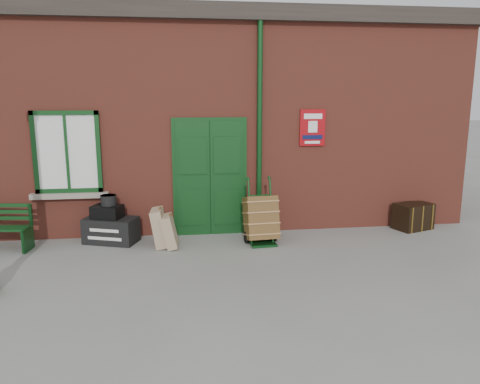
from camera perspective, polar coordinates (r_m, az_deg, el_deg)
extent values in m
plane|color=gray|center=(7.88, -0.60, -8.05)|extent=(80.00, 80.00, 0.00)
cube|color=brown|center=(10.92, -2.94, 8.20)|extent=(10.00, 4.00, 4.00)
cube|color=#38302B|center=(11.00, -3.07, 19.45)|extent=(10.30, 4.30, 0.30)
cube|color=#0F3714|center=(8.98, -3.68, 1.65)|extent=(1.42, 0.12, 2.32)
cube|color=white|center=(9.09, -20.35, 4.57)|extent=(1.20, 0.08, 1.50)
cylinder|color=#0D3714|center=(8.95, 2.39, 7.43)|extent=(0.10, 0.10, 4.00)
cube|color=#9E0B11|center=(9.23, 8.83, 7.75)|extent=(0.50, 0.03, 0.70)
cube|color=#0D3714|center=(8.99, -24.45, -5.28)|extent=(0.10, 0.40, 0.40)
cube|color=black|center=(8.95, -15.43, -4.50)|extent=(1.05, 0.80, 0.47)
cube|color=black|center=(8.86, -15.88, -2.34)|extent=(0.61, 0.53, 0.23)
cylinder|color=black|center=(8.84, -15.73, -0.96)|extent=(0.36, 0.36, 0.19)
cube|color=tan|center=(8.50, -9.78, -4.29)|extent=(0.33, 0.50, 0.70)
cube|color=tan|center=(8.41, -8.56, -4.76)|extent=(0.32, 0.46, 0.60)
cube|color=#0D3714|center=(8.54, 2.79, -6.34)|extent=(0.48, 0.36, 0.05)
cylinder|color=#0D3714|center=(8.48, 1.23, -2.42)|extent=(0.06, 0.33, 1.16)
cylinder|color=#0D3714|center=(8.58, 3.85, -2.27)|extent=(0.06, 0.33, 1.16)
cylinder|color=black|center=(8.62, 0.77, -5.54)|extent=(0.06, 0.22, 0.22)
cylinder|color=black|center=(8.75, 4.18, -5.31)|extent=(0.06, 0.22, 0.22)
cube|color=brown|center=(8.54, 2.57, -3.15)|extent=(0.61, 0.66, 0.86)
cube|color=black|center=(10.11, 20.34, -2.79)|extent=(0.85, 0.69, 0.53)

